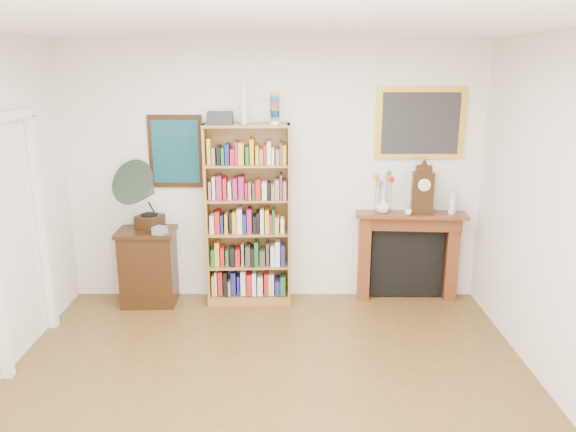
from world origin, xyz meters
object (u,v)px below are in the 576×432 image
object	(u,v)px
cd_stack	(160,230)
flower_vase	(383,205)
bottle_right	(455,203)
mantel_clock	(423,191)
bookshelf	(248,205)
side_cabinet	(149,267)
bottle_left	(452,203)
fireplace	(408,249)
gramophone	(144,191)
teacup	(408,212)

from	to	relation	value
cd_stack	flower_vase	world-z (taller)	flower_vase
cd_stack	bottle_right	xyz separation A→B (m)	(3.14, 0.29, 0.22)
mantel_clock	bottle_right	xyz separation A→B (m)	(0.37, 0.06, -0.15)
bookshelf	mantel_clock	bearing A→B (deg)	-1.78
side_cabinet	cd_stack	world-z (taller)	cd_stack
side_cabinet	bottle_left	distance (m)	3.35
fireplace	flower_vase	distance (m)	0.59
bottle_left	bottle_right	xyz separation A→B (m)	(0.05, 0.07, -0.02)
mantel_clock	bottle_left	world-z (taller)	mantel_clock
flower_vase	bottle_left	xyz separation A→B (m)	(0.73, -0.04, 0.04)
gramophone	teacup	world-z (taller)	gramophone
teacup	bottle_right	distance (m)	0.54
cd_stack	bottle_right	bearing A→B (deg)	5.28
mantel_clock	bottle_right	bearing A→B (deg)	13.89
fireplace	mantel_clock	world-z (taller)	mantel_clock
bottle_left	mantel_clock	bearing A→B (deg)	177.58
bottle_right	fireplace	bearing A→B (deg)	178.83
bookshelf	side_cabinet	bearing A→B (deg)	-179.26
gramophone	flower_vase	world-z (taller)	gramophone
bookshelf	gramophone	size ratio (longest dim) A/B	2.86
gramophone	mantel_clock	xyz separation A→B (m)	(2.92, 0.16, -0.03)
flower_vase	bookshelf	bearing A→B (deg)	-177.89
flower_vase	mantel_clock	bearing A→B (deg)	-4.13
bottle_left	cd_stack	bearing A→B (deg)	-175.96
bookshelf	bottle_right	world-z (taller)	bookshelf
gramophone	bottle_left	bearing A→B (deg)	23.71
bottle_right	cd_stack	bearing A→B (deg)	-174.72
cd_stack	flower_vase	xyz separation A→B (m)	(2.36, 0.26, 0.21)
teacup	bottle_right	world-z (taller)	bottle_right
teacup	gramophone	bearing A→B (deg)	-178.21
bookshelf	cd_stack	bearing A→B (deg)	-169.61
cd_stack	flower_vase	distance (m)	2.38
cd_stack	bottle_right	size ratio (longest dim) A/B	0.60
cd_stack	teacup	bearing A→B (deg)	3.57
side_cabinet	mantel_clock	world-z (taller)	mantel_clock
mantel_clock	teacup	distance (m)	0.28
side_cabinet	flower_vase	size ratio (longest dim) A/B	4.96
flower_vase	side_cabinet	bearing A→B (deg)	-177.40
teacup	bottle_right	xyz separation A→B (m)	(0.52, 0.13, 0.07)
flower_vase	bottle_left	bearing A→B (deg)	-3.38
mantel_clock	gramophone	bearing A→B (deg)	-171.98
flower_vase	fireplace	bearing A→B (deg)	7.10
mantel_clock	teacup	size ratio (longest dim) A/B	6.74
side_cabinet	bottle_right	distance (m)	3.39
side_cabinet	cd_stack	distance (m)	0.51
side_cabinet	bottle_left	size ratio (longest dim) A/B	3.50
flower_vase	bottle_right	world-z (taller)	bottle_right
fireplace	bottle_right	size ratio (longest dim) A/B	6.02
fireplace	cd_stack	bearing A→B (deg)	-169.71
side_cabinet	flower_vase	bearing A→B (deg)	0.35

